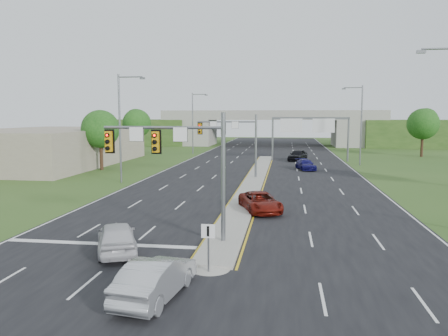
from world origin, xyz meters
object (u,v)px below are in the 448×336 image
signal_mast_far (235,135)px  overpass (272,130)px  keep_right_sign (208,240)px  car_far_c (298,155)px  car_far_a (260,202)px  car_white (117,237)px  sign_gantry (309,127)px  signal_mast_near (181,156)px  car_silver (156,278)px  car_far_b (306,165)px

signal_mast_far → overpass: overpass is taller
keep_right_sign → signal_mast_far: bearing=94.4°
car_far_c → signal_mast_far: bearing=-92.1°
keep_right_sign → car_far_a: size_ratio=0.44×
keep_right_sign → car_far_a: keep_right_sign is taller
car_white → car_far_a: (6.55, 10.50, -0.10)m
car_far_a → sign_gantry: bearing=62.7°
signal_mast_near → signal_mast_far: 25.00m
signal_mast_near → overpass: bearing=88.4°
car_white → signal_mast_far: bearing=-119.5°
signal_mast_near → overpass: 80.11m
sign_gantry → car_white: bearing=-104.0°
car_silver → car_far_b: bearing=-92.0°
signal_mast_near → car_far_c: (7.33, 45.05, -3.84)m
sign_gantry → car_white: size_ratio=2.51×
signal_mast_near → sign_gantry: signal_mast_near is taller
car_white → car_far_a: car_white is taller
overpass → car_far_b: 46.95m
signal_mast_near → keep_right_sign: signal_mast_near is taller
car_far_a → car_far_c: 36.93m
sign_gantry → overpass: bearing=100.8°
signal_mast_far → car_far_a: 17.58m
car_white → car_silver: 6.17m
car_silver → car_far_b: 41.46m
signal_mast_far → car_far_a: (3.76, -16.70, -4.02)m
keep_right_sign → car_far_a: bearing=83.3°
signal_mast_near → keep_right_sign: 5.94m
overpass → car_far_c: overpass is taller
signal_mast_near → car_far_b: (8.04, 33.57, -4.05)m
car_silver → signal_mast_far: bearing=-80.6°
signal_mast_far → sign_gantry: bearing=65.9°
signal_mast_near → car_white: signal_mast_near is taller
car_far_a → keep_right_sign: bearing=-116.0°
car_far_a → overpass: bearing=71.9°
car_far_a → signal_mast_far: bearing=83.4°
signal_mast_near → sign_gantry: 45.88m
overpass → car_far_b: (5.78, -46.50, -2.88)m
keep_right_sign → overpass: 84.55m
keep_right_sign → car_far_a: 12.87m
sign_gantry → car_far_c: sign_gantry is taller
car_white → car_silver: (3.55, -5.04, -0.02)m
car_silver → car_far_b: size_ratio=1.03×
signal_mast_far → car_far_b: bearing=46.8°
sign_gantry → overpass: (-6.68, 35.08, -1.69)m
overpass → car_far_a: bearing=-88.8°
overpass → car_far_c: size_ratio=15.83×
car_far_b → signal_mast_far: bearing=-147.1°
sign_gantry → car_silver: (-8.18, -52.24, -4.46)m
car_far_a → signal_mast_near: bearing=-133.7°
overpass → car_white: size_ratio=17.34×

